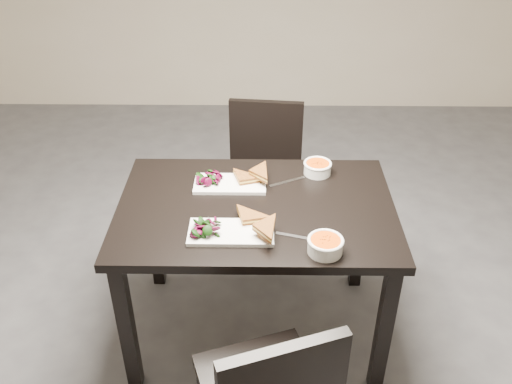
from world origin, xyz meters
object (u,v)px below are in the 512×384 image
plate_far (230,184)px  table (256,224)px  chair_far (264,168)px  soup_bowl_near (325,245)px  soup_bowl_far (317,167)px  plate_near (231,232)px

plate_far → table: bearing=-53.1°
chair_far → soup_bowl_near: (0.23, -1.07, 0.30)m
plate_far → soup_bowl_far: bearing=15.3°
soup_bowl_near → table: bearing=130.9°
plate_far → soup_bowl_far: (0.41, 0.11, 0.03)m
table → plate_far: (-0.12, 0.16, 0.11)m
plate_near → chair_far: bearing=82.2°
plate_near → table: bearing=64.3°
table → soup_bowl_near: 0.43m
table → plate_far: size_ratio=3.69×
chair_far → plate_near: chair_far is taller
table → soup_bowl_near: soup_bowl_near is taller
soup_bowl_near → plate_far: bearing=129.6°
table → chair_far: size_ratio=1.41×
plate_near → soup_bowl_far: bearing=51.1°
soup_bowl_near → soup_bowl_far: 0.58m
soup_bowl_near → soup_bowl_far: size_ratio=1.06×
plate_far → soup_bowl_far: size_ratio=2.45×
plate_near → soup_bowl_far: 0.61m
soup_bowl_near → plate_near: bearing=163.6°
soup_bowl_near → plate_far: soup_bowl_near is taller
chair_far → table: bearing=-87.0°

